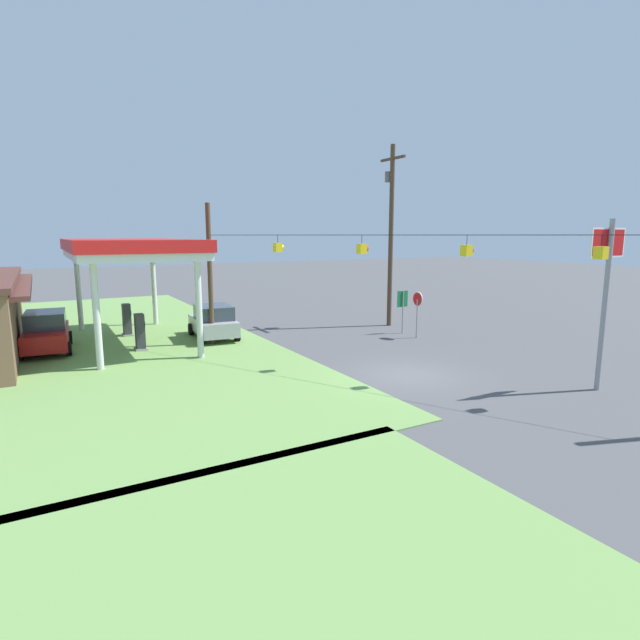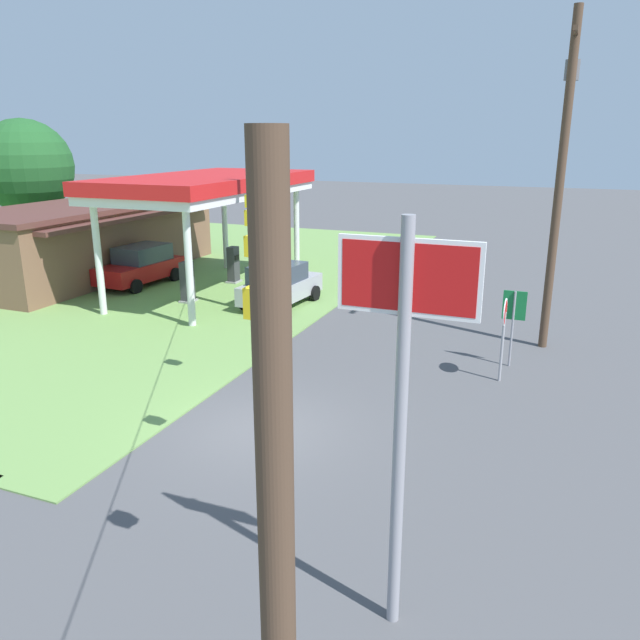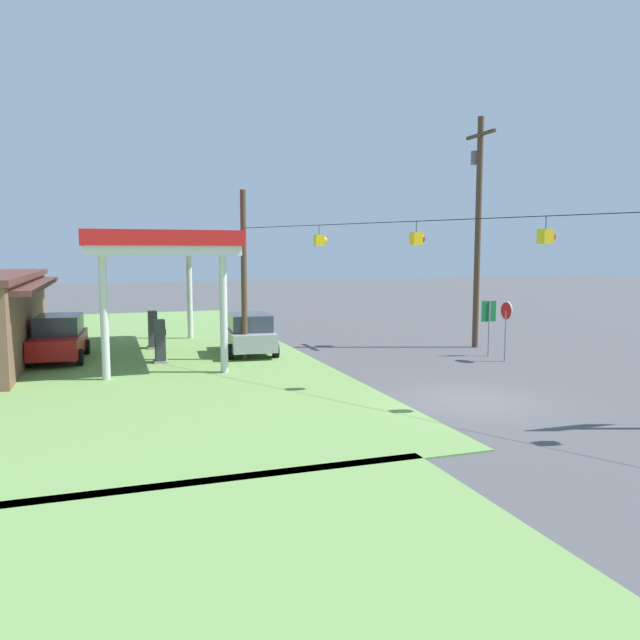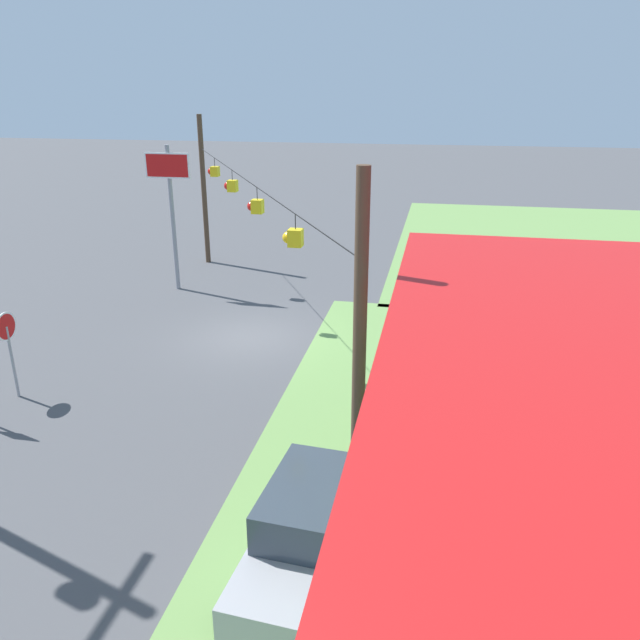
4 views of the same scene
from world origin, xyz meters
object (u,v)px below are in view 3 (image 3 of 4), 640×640
at_px(gas_station_canopy, 154,246).
at_px(utility_pole_main, 478,221).
at_px(route_sign, 489,317).
at_px(fuel_pump_far, 153,331).
at_px(car_at_pumps_rear, 59,338).
at_px(fuel_pump_near, 160,343).
at_px(car_at_pumps_front, 249,334).
at_px(stop_sign_roadside, 506,318).

height_order(gas_station_canopy, utility_pole_main, utility_pole_main).
bearing_deg(route_sign, fuel_pump_far, 63.73).
xyz_separation_m(car_at_pumps_rear, route_sign, (-4.72, -17.52, 0.75)).
bearing_deg(fuel_pump_near, fuel_pump_far, 0.00).
height_order(fuel_pump_far, route_sign, route_sign).
relative_size(gas_station_canopy, utility_pole_main, 1.05).
bearing_deg(fuel_pump_far, car_at_pumps_front, -127.35).
height_order(fuel_pump_far, car_at_pumps_rear, car_at_pumps_rear).
distance_m(fuel_pump_far, utility_pole_main, 15.95).
height_order(gas_station_canopy, car_at_pumps_front, gas_station_canopy).
bearing_deg(route_sign, stop_sign_roadside, 174.41).
bearing_deg(gas_station_canopy, car_at_pumps_front, -104.32).
height_order(fuel_pump_near, fuel_pump_far, same).
relative_size(fuel_pump_near, fuel_pump_far, 1.00).
relative_size(stop_sign_roadside, utility_pole_main, 0.23).
relative_size(fuel_pump_far, route_sign, 0.74).
bearing_deg(car_at_pumps_front, utility_pole_main, -92.62).
relative_size(fuel_pump_far, stop_sign_roadside, 0.71).
xyz_separation_m(fuel_pump_far, stop_sign_roadside, (-8.14, -13.48, 0.97)).
bearing_deg(gas_station_canopy, utility_pole_main, -99.23).
xyz_separation_m(gas_station_canopy, utility_pole_main, (-2.35, -14.48, 1.18)).
height_order(car_at_pumps_rear, stop_sign_roadside, stop_sign_roadside).
height_order(gas_station_canopy, stop_sign_roadside, gas_station_canopy).
relative_size(gas_station_canopy, car_at_pumps_front, 2.58).
bearing_deg(route_sign, car_at_pumps_front, 68.93).
height_order(route_sign, utility_pole_main, utility_pole_main).
bearing_deg(stop_sign_roadside, car_at_pumps_rear, -109.45).
xyz_separation_m(fuel_pump_far, car_at_pumps_rear, (-2.00, 3.90, 0.11)).
xyz_separation_m(fuel_pump_far, utility_pole_main, (-4.34, -14.48, 5.08)).
distance_m(stop_sign_roadside, utility_pole_main, 5.69).
distance_m(gas_station_canopy, route_sign, 14.74).
distance_m(car_at_pumps_front, car_at_pumps_rear, 7.87).
bearing_deg(gas_station_canopy, fuel_pump_far, -0.04).
bearing_deg(fuel_pump_far, utility_pole_main, -106.67).
height_order(gas_station_canopy, fuel_pump_far, gas_station_canopy).
distance_m(gas_station_canopy, car_at_pumps_front, 5.55).
xyz_separation_m(fuel_pump_far, car_at_pumps_front, (-2.98, -3.90, 0.08)).
bearing_deg(stop_sign_roadside, car_at_pumps_front, -118.32).
relative_size(fuel_pump_far, car_at_pumps_front, 0.41).
relative_size(gas_station_canopy, route_sign, 4.64).
xyz_separation_m(car_at_pumps_front, route_sign, (-3.74, -9.72, 0.78)).
bearing_deg(fuel_pump_far, stop_sign_roadside, -121.12).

